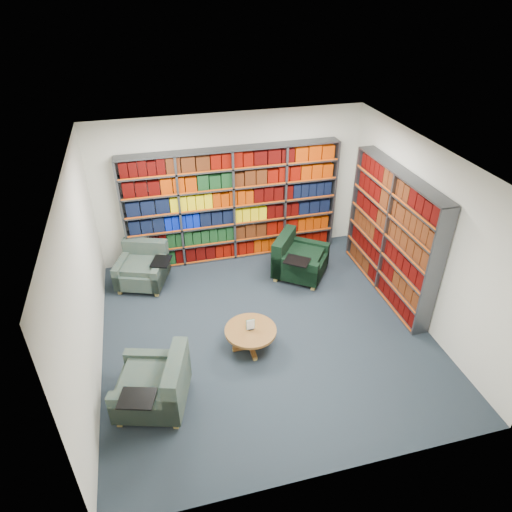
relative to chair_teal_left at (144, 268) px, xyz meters
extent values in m
cube|color=black|center=(1.77, -1.87, -0.30)|extent=(5.00, 5.00, 0.01)
cube|color=white|center=(1.77, -1.87, 2.51)|extent=(5.00, 5.00, 0.01)
cube|color=silver|center=(1.77, 0.63, 1.10)|extent=(5.00, 0.01, 2.80)
cube|color=silver|center=(1.77, -4.38, 1.10)|extent=(5.00, 0.01, 2.80)
cube|color=silver|center=(-0.73, -1.87, 1.10)|extent=(0.01, 5.00, 2.80)
cube|color=silver|center=(4.28, -1.87, 1.10)|extent=(0.01, 5.00, 2.80)
cube|color=#47494F|center=(1.77, 0.47, 0.80)|extent=(4.00, 0.28, 2.20)
cube|color=silver|center=(1.77, 0.60, 0.80)|extent=(4.00, 0.02, 2.20)
cube|color=#D84C0A|center=(1.77, 0.34, 0.80)|extent=(4.00, 0.01, 2.20)
cube|color=black|center=(1.77, 0.47, -0.12)|extent=(3.88, 0.21, 0.29)
cube|color=#350201|center=(1.77, 0.47, 0.25)|extent=(3.88, 0.21, 0.29)
cube|color=black|center=(1.77, 0.47, 0.61)|extent=(3.88, 0.21, 0.29)
cube|color=black|center=(1.77, 0.47, 0.98)|extent=(3.88, 0.21, 0.29)
cube|color=#350201|center=(1.77, 0.47, 1.35)|extent=(3.88, 0.21, 0.29)
cube|color=#350201|center=(1.77, 0.47, 1.71)|extent=(3.88, 0.21, 0.29)
cube|color=#47494F|center=(4.11, -1.27, 0.80)|extent=(0.28, 2.50, 2.20)
cube|color=silver|center=(4.24, -1.27, 0.80)|extent=(0.02, 2.50, 2.20)
cube|color=#D84C0A|center=(3.98, -1.27, 0.80)|extent=(0.02, 2.50, 2.20)
cube|color=#421A08|center=(4.11, -1.27, -0.12)|extent=(0.21, 2.38, 0.29)
cube|color=#350201|center=(4.11, -1.27, 0.25)|extent=(0.21, 2.38, 0.29)
cube|color=#421A08|center=(4.11, -1.27, 0.61)|extent=(0.21, 2.38, 0.29)
cube|color=#350201|center=(4.11, -1.27, 0.98)|extent=(0.21, 2.38, 0.29)
cube|color=#350201|center=(4.11, -1.27, 1.35)|extent=(0.21, 2.38, 0.29)
cube|color=#350201|center=(4.11, -1.27, 1.71)|extent=(0.21, 2.38, 0.29)
cube|color=#062330|center=(-0.03, -0.07, -0.06)|extent=(1.04, 1.04, 0.29)
cube|color=#062330|center=(0.08, 0.22, 0.12)|extent=(0.82, 0.45, 0.65)
cube|color=#062330|center=(-0.35, 0.04, 0.01)|extent=(0.40, 0.80, 0.43)
cube|color=#062330|center=(0.29, -0.19, 0.01)|extent=(0.40, 0.80, 0.43)
cube|color=black|center=(0.32, -0.25, 0.24)|extent=(0.42, 0.48, 0.02)
cube|color=#9D8442|center=(-0.46, -0.27, -0.25)|extent=(0.08, 0.08, 0.09)
cube|color=#9D8442|center=(0.17, -0.50, -0.25)|extent=(0.08, 0.08, 0.09)
cube|color=#9D8442|center=(-0.23, 0.35, -0.25)|extent=(0.08, 0.08, 0.09)
cube|color=#9D8442|center=(0.40, 0.13, -0.25)|extent=(0.08, 0.08, 0.09)
cube|color=black|center=(2.81, -0.52, -0.05)|extent=(1.20, 1.20, 0.31)
cube|color=black|center=(2.55, -0.32, 0.14)|extent=(0.66, 0.81, 0.69)
cube|color=black|center=(2.60, -0.81, 0.03)|extent=(0.77, 0.62, 0.46)
cube|color=black|center=(3.03, -0.23, 0.03)|extent=(0.77, 0.62, 0.46)
cube|color=black|center=(2.61, -0.88, 0.28)|extent=(0.53, 0.51, 0.02)
cube|color=#9D8442|center=(2.89, -1.02, -0.25)|extent=(0.09, 0.09, 0.10)
cube|color=#9D8442|center=(3.31, -0.44, -0.25)|extent=(0.09, 0.09, 0.10)
cube|color=#9D8442|center=(2.32, -0.60, -0.25)|extent=(0.09, 0.09, 0.10)
cube|color=#9D8442|center=(2.74, -0.03, -0.25)|extent=(0.09, 0.09, 0.10)
cube|color=#062330|center=(-0.03, -2.86, -0.05)|extent=(1.08, 1.08, 0.31)
cube|color=#062330|center=(0.29, -2.96, 0.15)|extent=(0.44, 0.89, 0.70)
cube|color=#062330|center=(0.08, -2.51, 0.03)|extent=(0.87, 0.38, 0.46)
cube|color=#062330|center=(-0.14, -3.21, 0.03)|extent=(0.87, 0.38, 0.46)
cube|color=black|center=(-0.20, -3.24, 0.28)|extent=(0.50, 0.44, 0.02)
cube|color=#9D8442|center=(-0.27, -2.42, -0.25)|extent=(0.08, 0.08, 0.10)
cube|color=#9D8442|center=(-0.47, -3.10, -0.25)|extent=(0.08, 0.08, 0.10)
cube|color=#9D8442|center=(0.42, -2.62, -0.25)|extent=(0.08, 0.08, 0.10)
cube|color=#9D8442|center=(0.21, -3.31, -0.25)|extent=(0.08, 0.08, 0.10)
cylinder|color=olive|center=(1.46, -2.17, 0.05)|extent=(0.77, 0.77, 0.04)
cylinder|color=olive|center=(1.46, -2.17, -0.13)|extent=(0.10, 0.10, 0.31)
cube|color=olive|center=(1.46, -2.17, -0.26)|extent=(0.56, 0.07, 0.05)
cube|color=olive|center=(1.46, -2.17, -0.26)|extent=(0.07, 0.56, 0.05)
cube|color=black|center=(1.46, -2.17, 0.07)|extent=(0.09, 0.04, 0.01)
cube|color=white|center=(1.46, -2.17, 0.16)|extent=(0.12, 0.01, 0.17)
cube|color=#145926|center=(1.46, -2.16, 0.16)|extent=(0.13, 0.00, 0.18)
camera|label=1|loc=(0.26, -7.12, 4.60)|focal=32.00mm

